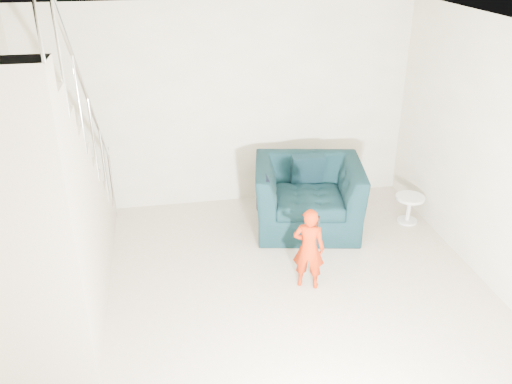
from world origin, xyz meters
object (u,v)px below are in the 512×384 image
(toddler, at_px, (309,249))
(side_table, at_px, (409,205))
(armchair, at_px, (308,196))
(staircase, at_px, (39,231))

(toddler, relative_size, side_table, 2.49)
(armchair, relative_size, staircase, 0.36)
(armchair, bearing_deg, side_table, 4.93)
(toddler, relative_size, staircase, 0.25)
(armchair, bearing_deg, staircase, -145.35)
(toddler, bearing_deg, staircase, 23.05)
(staircase, bearing_deg, armchair, 23.60)
(side_table, distance_m, staircase, 4.45)
(armchair, height_order, side_table, armchair)
(toddler, bearing_deg, armchair, -82.34)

